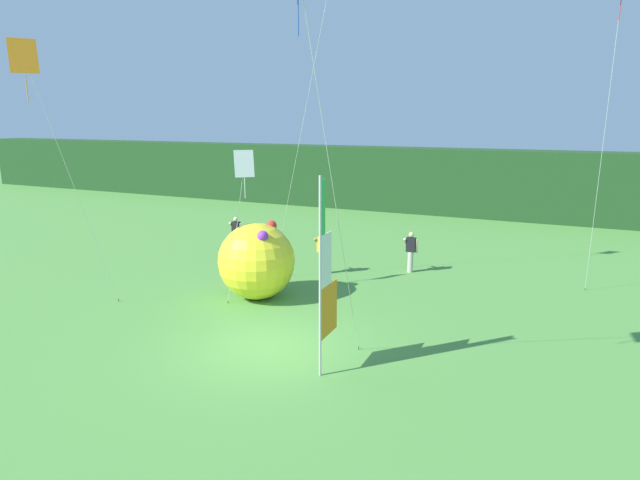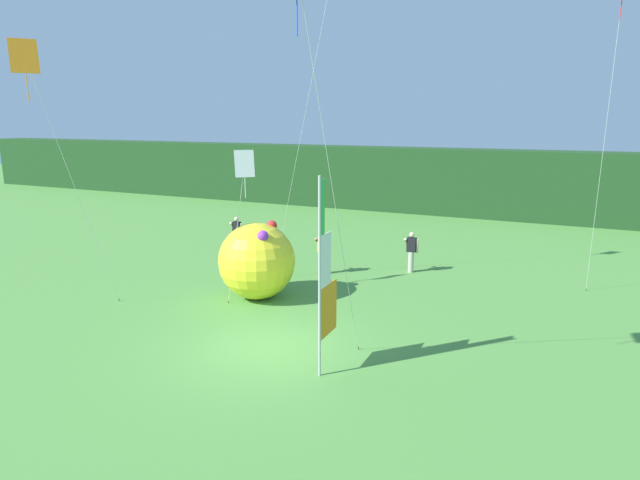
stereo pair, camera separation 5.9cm
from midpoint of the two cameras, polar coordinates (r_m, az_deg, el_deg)
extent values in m
plane|color=#518E3D|center=(14.74, -5.79, -11.16)|extent=(120.00, 120.00, 0.00)
cube|color=#1E421E|center=(34.90, 13.00, 6.11)|extent=(80.00, 2.40, 4.08)
cylinder|color=#B7B7BC|center=(12.26, 0.09, -4.25)|extent=(0.06, 0.06, 4.77)
cube|color=orange|center=(12.99, 1.03, -7.38)|extent=(0.02, 0.97, 1.27)
cube|color=white|center=(12.44, 0.72, -2.16)|extent=(0.02, 0.60, 1.27)
cube|color=green|center=(12.01, 0.38, 3.50)|extent=(0.02, 0.23, 1.27)
cylinder|color=#B7B2A3|center=(21.49, 9.73, -2.31)|extent=(0.22, 0.22, 0.83)
cube|color=black|center=(21.32, 9.80, -0.50)|extent=(0.36, 0.20, 0.57)
sphere|color=beige|center=(21.23, 9.84, 0.56)|extent=(0.20, 0.20, 0.20)
cylinder|color=beige|center=(21.42, 9.26, -0.26)|extent=(0.09, 0.48, 0.42)
cylinder|color=beige|center=(21.28, 10.40, -0.66)|extent=(0.09, 0.14, 0.56)
cylinder|color=black|center=(24.12, -8.71, -0.49)|extent=(0.22, 0.22, 0.91)
cube|color=black|center=(23.96, -8.77, 1.25)|extent=(0.36, 0.20, 0.59)
sphere|color=beige|center=(23.88, -8.80, 2.22)|extent=(0.20, 0.20, 0.20)
cylinder|color=beige|center=(24.12, -9.15, 1.48)|extent=(0.09, 0.48, 0.42)
cylinder|color=beige|center=(23.85, -8.29, 1.14)|extent=(0.09, 0.14, 0.56)
cylinder|color=brown|center=(20.95, 0.33, -2.46)|extent=(0.22, 0.22, 0.87)
cube|color=yellow|center=(20.77, 0.33, -0.50)|extent=(0.36, 0.20, 0.60)
sphere|color=#A37556|center=(20.68, 0.33, 0.62)|extent=(0.20, 0.20, 0.20)
cylinder|color=#A37556|center=(20.90, -0.17, -0.22)|extent=(0.09, 0.48, 0.42)
cylinder|color=#A37556|center=(20.69, 0.92, -0.63)|extent=(0.09, 0.14, 0.56)
sphere|color=yellow|center=(18.08, -6.64, -2.24)|extent=(2.59, 2.59, 2.59)
sphere|color=purple|center=(17.10, -6.00, 0.42)|extent=(0.36, 0.36, 0.36)
sphere|color=red|center=(18.12, -5.07, 1.53)|extent=(0.36, 0.36, 0.36)
sphere|color=green|center=(18.90, -8.71, 0.06)|extent=(0.36, 0.36, 0.36)
cylinder|color=brown|center=(14.50, 4.20, -11.39)|extent=(0.03, 0.03, 0.08)
cylinder|color=silver|center=(11.78, 1.62, 4.63)|extent=(0.05, 3.36, 8.61)
cylinder|color=blue|center=(10.29, -2.29, 22.77)|extent=(0.02, 0.02, 0.70)
cylinder|color=brown|center=(20.72, -4.87, -3.82)|extent=(0.03, 0.03, 0.08)
cylinder|color=silver|center=(19.14, -1.86, 11.54)|extent=(2.63, 0.24, 11.07)
cylinder|color=brown|center=(18.07, -9.65, -6.51)|extent=(0.03, 0.03, 0.08)
cylinder|color=silver|center=(17.86, -8.80, 0.68)|extent=(0.13, 1.08, 4.52)
cube|color=white|center=(17.94, -7.95, 8.06)|extent=(0.63, 0.58, 0.88)
cylinder|color=white|center=(18.03, -7.87, 5.53)|extent=(0.02, 0.02, 0.70)
cylinder|color=brown|center=(19.22, -20.53, -5.99)|extent=(0.03, 0.03, 0.08)
cylinder|color=silver|center=(17.86, -24.42, 4.75)|extent=(0.48, 2.14, 7.63)
cube|color=orange|center=(17.30, -28.92, 16.79)|extent=(0.72, 0.79, 0.94)
cylinder|color=orange|center=(17.24, -28.60, 14.01)|extent=(0.02, 0.02, 0.70)
cylinder|color=brown|center=(21.28, 26.52, -4.74)|extent=(0.03, 0.03, 0.08)
cylinder|color=silver|center=(19.93, 28.02, 8.70)|extent=(0.02, 1.05, 10.09)
cylinder|color=red|center=(19.65, 29.48, 20.71)|extent=(0.02, 0.02, 0.70)
camera|label=1|loc=(0.03, -89.89, 0.03)|focal=30.06mm
camera|label=2|loc=(0.03, 90.11, -0.03)|focal=30.06mm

